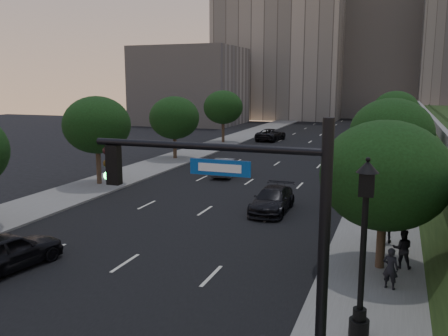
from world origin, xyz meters
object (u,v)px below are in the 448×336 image
at_px(sedan_far_right, 355,149).
at_px(pedestrian_c, 387,223).
at_px(street_lamp, 363,258).
at_px(sedan_near_left, 7,252).
at_px(sedan_mid_left, 226,167).
at_px(pedestrian_a, 390,268).
at_px(sedan_near_right, 272,200).
at_px(traffic_signal_mast, 272,270).
at_px(pedestrian_b, 402,249).
at_px(sedan_far_left, 271,135).

relative_size(sedan_far_right, pedestrian_c, 2.36).
bearing_deg(street_lamp, sedan_near_left, 177.36).
bearing_deg(sedan_mid_left, sedan_far_right, -129.09).
relative_size(sedan_far_right, pedestrian_a, 2.87).
xyz_separation_m(sedan_near_left, sedan_near_right, (8.02, 12.60, -0.08)).
relative_size(street_lamp, sedan_near_left, 1.18).
distance_m(street_lamp, pedestrian_c, 9.37).
xyz_separation_m(traffic_signal_mast, sedan_near_right, (-4.44, 17.45, -2.95)).
distance_m(pedestrian_b, pedestrian_c, 3.10).
relative_size(sedan_near_right, sedan_far_right, 1.11).
distance_m(sedan_near_left, sedan_far_right, 38.06).
height_order(sedan_far_left, pedestrian_a, pedestrian_a).
bearing_deg(sedan_mid_left, pedestrian_b, 123.03).
height_order(traffic_signal_mast, sedan_near_left, traffic_signal_mast).
bearing_deg(sedan_far_right, sedan_near_right, -103.78).
distance_m(street_lamp, sedan_mid_left, 26.09).
bearing_deg(sedan_near_left, sedan_near_right, -112.76).
bearing_deg(sedan_far_right, sedan_near_left, -113.68).
distance_m(traffic_signal_mast, sedan_near_left, 13.68).
height_order(sedan_far_left, sedan_far_right, sedan_far_left).
bearing_deg(traffic_signal_mast, sedan_mid_left, 111.92).
bearing_deg(sedan_near_left, pedestrian_c, -139.94).
xyz_separation_m(sedan_near_left, pedestrian_c, (14.66, 8.57, 0.30)).
distance_m(sedan_near_right, pedestrian_a, 11.61).
bearing_deg(sedan_far_left, pedestrian_b, 117.57).
xyz_separation_m(sedan_near_right, sedan_far_right, (2.72, 23.92, 0.04)).
relative_size(sedan_mid_left, sedan_far_left, 0.79).
relative_size(sedan_mid_left, pedestrian_a, 2.92).
height_order(sedan_far_right, pedestrian_b, pedestrian_b).
height_order(sedan_mid_left, sedan_near_right, sedan_mid_left).
bearing_deg(pedestrian_c, sedan_far_right, -75.07).
bearing_deg(sedan_far_left, traffic_signal_mast, 110.62).
xyz_separation_m(traffic_signal_mast, pedestrian_c, (2.20, 13.43, -2.56)).
bearing_deg(sedan_far_right, pedestrian_c, -89.31).
height_order(sedan_near_left, sedan_far_left, sedan_near_left).
relative_size(street_lamp, pedestrian_c, 2.93).
xyz_separation_m(sedan_near_right, pedestrian_a, (6.88, -9.35, 0.21)).
bearing_deg(sedan_near_right, sedan_far_left, 104.00).
height_order(sedan_far_right, pedestrian_c, pedestrian_c).
bearing_deg(sedan_near_right, sedan_near_left, -123.26).
relative_size(sedan_near_left, sedan_far_right, 1.05).
xyz_separation_m(sedan_near_left, sedan_far_right, (10.75, 36.51, -0.04)).
height_order(traffic_signal_mast, street_lamp, traffic_signal_mast).
xyz_separation_m(sedan_near_right, pedestrian_c, (6.64, -4.02, 0.38)).
bearing_deg(traffic_signal_mast, sedan_far_left, 104.60).
relative_size(traffic_signal_mast, sedan_near_right, 1.40).
height_order(sedan_near_left, sedan_near_right, sedan_near_left).
bearing_deg(sedan_mid_left, traffic_signal_mast, 105.36).
height_order(street_lamp, sedan_far_right, street_lamp).
distance_m(sedan_mid_left, pedestrian_a, 23.13).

